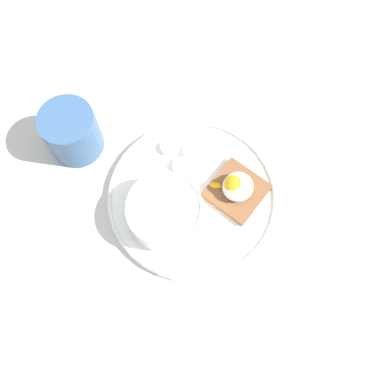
{
  "coord_description": "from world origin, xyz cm",
  "views": [
    {
      "loc": [
        21.19,
        13.55,
        71.54
      ],
      "look_at": [
        0.0,
        0.0,
        5.0
      ],
      "focal_mm": 40.0,
      "sensor_mm": 36.0,
      "label": 1
    }
  ],
  "objects_px": {
    "poached_egg": "(237,186)",
    "banana_slice_left": "(191,153)",
    "banana_slice_back": "(168,148)",
    "coffee_mug": "(72,132)",
    "toast_slice": "(237,191)",
    "banana_slice_front": "(181,166)",
    "oatmeal_bowl": "(165,212)"
  },
  "relations": [
    {
      "from": "toast_slice",
      "to": "banana_slice_left",
      "type": "distance_m",
      "value": 0.11
    },
    {
      "from": "oatmeal_bowl",
      "to": "banana_slice_left",
      "type": "distance_m",
      "value": 0.13
    },
    {
      "from": "banana_slice_front",
      "to": "banana_slice_left",
      "type": "distance_m",
      "value": 0.03
    },
    {
      "from": "toast_slice",
      "to": "banana_slice_left",
      "type": "bearing_deg",
      "value": -100.15
    },
    {
      "from": "banana_slice_front",
      "to": "coffee_mug",
      "type": "relative_size",
      "value": 0.42
    },
    {
      "from": "banana_slice_front",
      "to": "oatmeal_bowl",
      "type": "bearing_deg",
      "value": 16.72
    },
    {
      "from": "oatmeal_bowl",
      "to": "toast_slice",
      "type": "xyz_separation_m",
      "value": [
        -0.1,
        0.08,
        -0.02
      ]
    },
    {
      "from": "oatmeal_bowl",
      "to": "banana_slice_front",
      "type": "bearing_deg",
      "value": -163.28
    },
    {
      "from": "banana_slice_left",
      "to": "toast_slice",
      "type": "bearing_deg",
      "value": 79.85
    },
    {
      "from": "oatmeal_bowl",
      "to": "toast_slice",
      "type": "height_order",
      "value": "oatmeal_bowl"
    },
    {
      "from": "poached_egg",
      "to": "banana_slice_left",
      "type": "xyz_separation_m",
      "value": [
        -0.02,
        -0.1,
        -0.02
      ]
    },
    {
      "from": "oatmeal_bowl",
      "to": "banana_slice_front",
      "type": "height_order",
      "value": "oatmeal_bowl"
    },
    {
      "from": "banana_slice_left",
      "to": "coffee_mug",
      "type": "distance_m",
      "value": 0.21
    },
    {
      "from": "poached_egg",
      "to": "banana_slice_left",
      "type": "distance_m",
      "value": 0.11
    },
    {
      "from": "poached_egg",
      "to": "banana_slice_front",
      "type": "bearing_deg",
      "value": -83.9
    },
    {
      "from": "poached_egg",
      "to": "banana_slice_back",
      "type": "distance_m",
      "value": 0.14
    },
    {
      "from": "banana_slice_back",
      "to": "banana_slice_left",
      "type": "bearing_deg",
      "value": 108.03
    },
    {
      "from": "banana_slice_front",
      "to": "coffee_mug",
      "type": "bearing_deg",
      "value": -72.42
    },
    {
      "from": "coffee_mug",
      "to": "oatmeal_bowl",
      "type": "bearing_deg",
      "value": 81.49
    },
    {
      "from": "poached_egg",
      "to": "coffee_mug",
      "type": "xyz_separation_m",
      "value": [
        0.07,
        -0.29,
        0.01
      ]
    },
    {
      "from": "banana_slice_left",
      "to": "oatmeal_bowl",
      "type": "bearing_deg",
      "value": 12.24
    },
    {
      "from": "toast_slice",
      "to": "poached_egg",
      "type": "bearing_deg",
      "value": -69.53
    },
    {
      "from": "oatmeal_bowl",
      "to": "toast_slice",
      "type": "distance_m",
      "value": 0.13
    },
    {
      "from": "toast_slice",
      "to": "banana_slice_front",
      "type": "relative_size",
      "value": 2.44
    },
    {
      "from": "banana_slice_back",
      "to": "toast_slice",
      "type": "bearing_deg",
      "value": 87.86
    },
    {
      "from": "poached_egg",
      "to": "coffee_mug",
      "type": "bearing_deg",
      "value": -76.38
    },
    {
      "from": "banana_slice_front",
      "to": "poached_egg",
      "type": "bearing_deg",
      "value": 96.1
    },
    {
      "from": "coffee_mug",
      "to": "toast_slice",
      "type": "bearing_deg",
      "value": 103.67
    },
    {
      "from": "oatmeal_bowl",
      "to": "toast_slice",
      "type": "relative_size",
      "value": 1.29
    },
    {
      "from": "toast_slice",
      "to": "banana_slice_front",
      "type": "distance_m",
      "value": 0.11
    },
    {
      "from": "banana_slice_front",
      "to": "banana_slice_left",
      "type": "bearing_deg",
      "value": 178.18
    },
    {
      "from": "banana_slice_front",
      "to": "banana_slice_left",
      "type": "height_order",
      "value": "banana_slice_left"
    }
  ]
}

